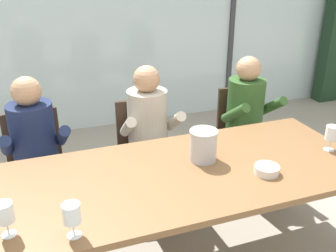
{
  "coord_description": "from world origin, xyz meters",
  "views": [
    {
      "loc": [
        -0.78,
        -1.82,
        1.91
      ],
      "look_at": [
        0.0,
        0.35,
        0.89
      ],
      "focal_mm": 39.95,
      "sensor_mm": 36.0,
      "label": 1
    }
  ],
  "objects": [
    {
      "name": "chair_center",
      "position": [
        0.92,
        0.89,
        0.51
      ],
      "size": [
        0.49,
        0.49,
        0.87
      ],
      "rotation": [
        0.0,
        0.0,
        -0.13
      ],
      "color": "#332319",
      "rests_on": "ground"
    },
    {
      "name": "wine_glass_center_pour",
      "position": [
        1.0,
        -0.08,
        0.86
      ],
      "size": [
        0.08,
        0.08,
        0.17
      ],
      "color": "silver",
      "rests_on": "dining_table"
    },
    {
      "name": "ground",
      "position": [
        0.0,
        1.0,
        0.0
      ],
      "size": [
        14.0,
        14.0,
        0.0
      ],
      "primitive_type": "plane",
      "color": "#9E9384"
    },
    {
      "name": "person_beige_jumper",
      "position": [
        0.0,
        0.76,
        0.68
      ],
      "size": [
        0.47,
        0.62,
        1.19
      ],
      "rotation": [
        0.0,
        0.0,
        -0.04
      ],
      "color": "#B7AD9E",
      "rests_on": "ground"
    },
    {
      "name": "wine_glass_by_left_taster",
      "position": [
        -1.01,
        -0.26,
        0.87
      ],
      "size": [
        0.08,
        0.08,
        0.17
      ],
      "color": "silver",
      "rests_on": "dining_table"
    },
    {
      "name": "window_glass_panel",
      "position": [
        0.0,
        2.58,
        1.3
      ],
      "size": [
        7.46,
        0.03,
        2.6
      ],
      "primitive_type": "cube",
      "color": "silver",
      "rests_on": "ground"
    },
    {
      "name": "wine_glass_near_bucket",
      "position": [
        -0.72,
        -0.37,
        0.87
      ],
      "size": [
        0.08,
        0.08,
        0.17
      ],
      "color": "silver",
      "rests_on": "dining_table"
    },
    {
      "name": "chair_near_curtain",
      "position": [
        -0.88,
        0.92,
        0.51
      ],
      "size": [
        0.48,
        0.48,
        0.87
      ],
      "rotation": [
        0.0,
        0.0,
        0.09
      ],
      "color": "#332319",
      "rests_on": "ground"
    },
    {
      "name": "tasting_bowl",
      "position": [
        0.43,
        -0.2,
        0.77
      ],
      "size": [
        0.15,
        0.15,
        0.05
      ],
      "primitive_type": "cylinder",
      "color": "silver",
      "rests_on": "dining_table"
    },
    {
      "name": "dining_table",
      "position": [
        0.0,
        0.0,
        0.67
      ],
      "size": [
        2.26,
        0.97,
        0.74
      ],
      "color": "brown",
      "rests_on": "ground"
    },
    {
      "name": "ice_bucket_primary",
      "position": [
        0.14,
        0.09,
        0.85
      ],
      "size": [
        0.18,
        0.18,
        0.21
      ],
      "color": "#B7B7BC",
      "rests_on": "dining_table"
    },
    {
      "name": "person_olive_shirt",
      "position": [
        0.9,
        0.76,
        0.68
      ],
      "size": [
        0.49,
        0.63,
        1.19
      ],
      "rotation": [
        0.0,
        0.0,
        0.09
      ],
      "color": "#2D5123",
      "rests_on": "ground"
    },
    {
      "name": "chair_left_of_center",
      "position": [
        -0.02,
        0.88,
        0.51
      ],
      "size": [
        0.47,
        0.47,
        0.87
      ],
      "rotation": [
        0.0,
        0.0,
        -0.06
      ],
      "color": "#332319",
      "rests_on": "ground"
    },
    {
      "name": "person_navy_polo",
      "position": [
        -0.86,
        0.76,
        0.68
      ],
      "size": [
        0.49,
        0.63,
        1.19
      ],
      "rotation": [
        0.0,
        0.0,
        0.09
      ],
      "color": "#192347",
      "rests_on": "ground"
    },
    {
      "name": "window_mullion_right",
      "position": [
        1.68,
        2.56,
        1.3
      ],
      "size": [
        0.06,
        0.06,
        2.6
      ],
      "primitive_type": "cube",
      "color": "#38383D",
      "rests_on": "ground"
    },
    {
      "name": "hillside_vineyard",
      "position": [
        0.0,
        7.06,
        0.77
      ],
      "size": [
        13.46,
        2.4,
        1.55
      ],
      "primitive_type": "cube",
      "color": "#568942",
      "rests_on": "ground"
    }
  ]
}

